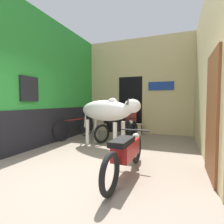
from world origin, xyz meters
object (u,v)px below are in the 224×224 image
object	(u,v)px
motorcycle_far	(118,128)
bicycle	(75,128)
motorcycle_near	(126,152)
shopkeeper_seated	(131,118)
cow	(107,111)
plastic_stool	(138,129)

from	to	relation	value
motorcycle_far	bicycle	distance (m)	1.51
motorcycle_near	shopkeeper_seated	xyz separation A→B (m)	(-0.90, 3.73, 0.23)
bicycle	cow	bearing A→B (deg)	-24.34
bicycle	motorcycle_far	bearing A→B (deg)	10.10
motorcycle_far	plastic_stool	distance (m)	1.17
bicycle	shopkeeper_seated	xyz separation A→B (m)	(1.64, 1.36, 0.27)
cow	motorcycle_far	world-z (taller)	cow
plastic_stool	shopkeeper_seated	bearing A→B (deg)	174.26
motorcycle_near	plastic_stool	size ratio (longest dim) A/B	4.52
cow	bicycle	xyz separation A→B (m)	(-1.47, 0.66, -0.64)
motorcycle_near	bicycle	distance (m)	3.47
cow	motorcycle_near	xyz separation A→B (m)	(1.07, -1.70, -0.60)
cow	bicycle	size ratio (longest dim) A/B	1.19
shopkeeper_seated	plastic_stool	xyz separation A→B (m)	(0.29, -0.03, -0.41)
cow	shopkeeper_seated	distance (m)	2.07
motorcycle_far	plastic_stool	xyz separation A→B (m)	(0.44, 1.07, -0.17)
cow	motorcycle_near	world-z (taller)	cow
shopkeeper_seated	plastic_stool	size ratio (longest dim) A/B	2.72
motorcycle_near	motorcycle_far	xyz separation A→B (m)	(-1.05, 2.63, -0.00)
motorcycle_near	shopkeeper_seated	world-z (taller)	shopkeeper_seated
shopkeeper_seated	motorcycle_near	bearing A→B (deg)	-76.39
motorcycle_near	shopkeeper_seated	distance (m)	3.84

